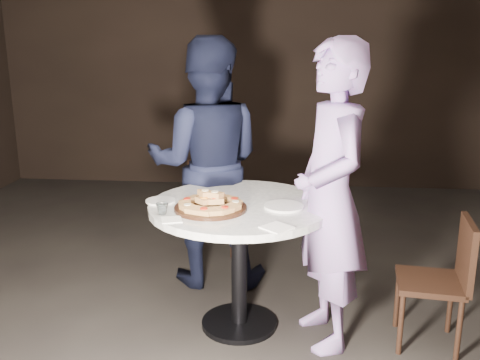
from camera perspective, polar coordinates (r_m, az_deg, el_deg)
The scene contains 13 objects.
floor at distance 3.38m, azimuth -2.87°, elevation -16.29°, with size 7.00×7.00×0.00m, color black.
table at distance 3.21m, azimuth -0.08°, elevation -5.06°, with size 1.23×1.23×0.80m.
serving_board at distance 3.05m, azimuth -3.16°, elevation -3.00°, with size 0.41×0.41×0.02m, color black.
focaccia_pile at distance 3.04m, azimuth -3.17°, elevation -2.35°, with size 0.37×0.37×0.10m.
plate_left at distance 3.23m, azimuth -8.47°, elevation -2.21°, with size 0.18×0.18×0.01m, color white.
plate_right at distance 3.09m, azimuth 4.69°, elevation -2.82°, with size 0.23×0.23×0.01m, color white.
water_glass at distance 2.99m, azimuth -8.30°, elevation -3.06°, with size 0.07×0.07×0.06m, color silver.
napkin_near at distance 2.90m, azimuth -7.31°, elevation -4.22°, with size 0.11×0.11×0.01m, color white.
napkin_far at distance 2.76m, azimuth 3.95°, elevation -5.07°, with size 0.13×0.13×0.01m, color white.
chair_far at distance 4.40m, azimuth -2.65°, elevation -2.03°, with size 0.43×0.45×0.81m.
chair_right at distance 3.31m, azimuth 21.05°, elevation -9.36°, with size 0.42×0.41×0.77m.
diner_navy at distance 3.80m, azimuth -3.59°, elevation 1.74°, with size 0.86×0.67×1.77m, color black.
diner_teal at distance 3.05m, azimuth 9.60°, elevation -1.86°, with size 0.64×0.42×1.76m, color #866DAE.
Camera 1 is at (0.43, -2.86, 1.75)m, focal length 40.00 mm.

